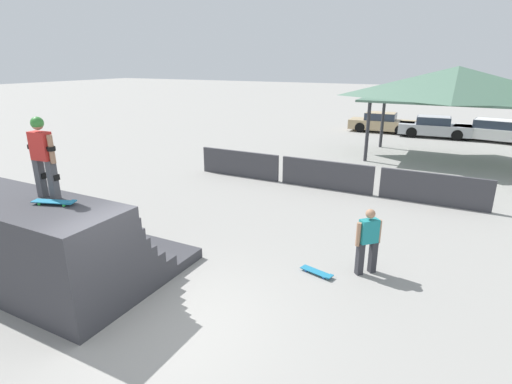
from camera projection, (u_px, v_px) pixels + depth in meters
ground_plane at (156, 324)px, 7.23m from camera, size 160.00×160.00×0.00m
quarter_pipe_ramp at (35, 242)px, 8.56m from camera, size 5.30×3.56×1.96m
skater_on_deck at (42, 152)px, 7.62m from camera, size 0.68×0.24×1.59m
skateboard_on_deck at (55, 202)px, 7.49m from camera, size 0.86×0.45×0.09m
bystander_walking at (368, 238)px, 8.70m from camera, size 0.50×0.50×1.53m
skateboard_on_ground at (318, 272)px, 8.88m from camera, size 0.80×0.38×0.09m
barrier_fence at (326, 175)px, 14.71m from camera, size 10.82×0.12×1.05m
pavilion_shelter at (457, 84)px, 17.92m from camera, size 7.95×4.27×4.32m
parked_car_tan at (381, 123)px, 26.55m from camera, size 4.22×1.81×1.27m
parked_car_silver at (434, 127)px, 24.74m from camera, size 4.27×1.89×1.27m
parked_car_white at (495, 131)px, 23.40m from camera, size 4.67×2.35×1.27m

